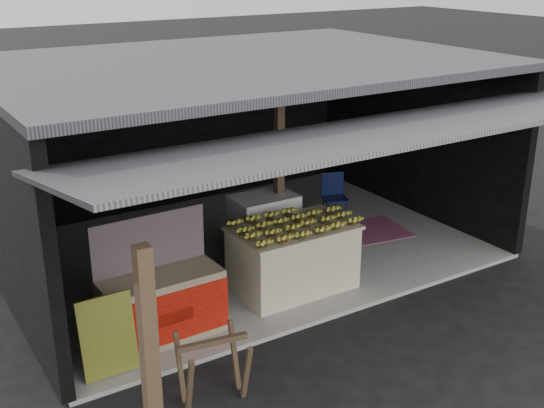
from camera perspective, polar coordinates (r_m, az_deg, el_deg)
ground at (r=8.99m, az=5.57°, el=-9.44°), size 80.00×80.00×0.00m
concrete_slab at (r=10.83m, az=-2.50°, el=-3.77°), size 7.00×5.00×0.06m
shophouse at (r=10.44m, az=-3.54°, el=7.27°), size 7.40×7.29×3.02m
banana_table at (r=9.36m, az=1.76°, el=-4.49°), size 1.67×1.03×0.92m
banana_pile at (r=9.14m, az=1.80°, el=-1.37°), size 1.54×0.93×0.18m
white_crate at (r=10.15m, az=-0.67°, el=-2.09°), size 0.94×0.65×1.04m
neighbor_stall at (r=8.34m, az=-9.25°, el=-8.12°), size 1.46×0.68×1.49m
green_signboard at (r=7.75m, az=-13.59°, el=-10.70°), size 0.62×0.18×0.92m
sawhorse at (r=7.25m, az=-4.98°, el=-13.09°), size 0.75×0.74×0.73m
water_barrel at (r=10.00m, az=5.80°, el=-4.41°), size 0.30×0.30×0.44m
plastic_chair at (r=11.78m, az=5.18°, el=0.93°), size 0.51×0.51×0.84m
magenta_rug at (r=11.47m, az=7.51°, el=-2.34°), size 1.63×1.21×0.01m
picture_frames at (r=12.23m, az=-8.97°, el=8.18°), size 1.62×0.04×0.46m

